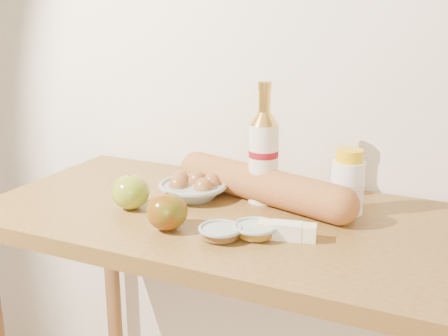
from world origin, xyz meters
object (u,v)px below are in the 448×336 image
(egg_bowl, at_px, (193,188))
(table, at_px, (229,260))
(bourbon_bottle, at_px, (263,154))
(cream_bottle, at_px, (348,184))
(baguette, at_px, (261,185))

(egg_bowl, bearing_deg, table, -25.00)
(bourbon_bottle, distance_m, cream_bottle, 0.22)
(egg_bowl, xyz_separation_m, baguette, (0.17, 0.05, 0.02))
(table, relative_size, egg_bowl, 5.88)
(table, xyz_separation_m, egg_bowl, (-0.13, 0.06, 0.15))
(table, height_order, baguette, baguette)
(bourbon_bottle, height_order, egg_bowl, bourbon_bottle)
(table, height_order, cream_bottle, cream_bottle)
(table, distance_m, egg_bowl, 0.21)
(egg_bowl, relative_size, baguette, 0.38)
(table, bearing_deg, egg_bowl, 155.00)
(egg_bowl, bearing_deg, cream_bottle, 9.19)
(bourbon_bottle, distance_m, baguette, 0.08)
(egg_bowl, distance_m, baguette, 0.18)
(bourbon_bottle, height_order, cream_bottle, bourbon_bottle)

